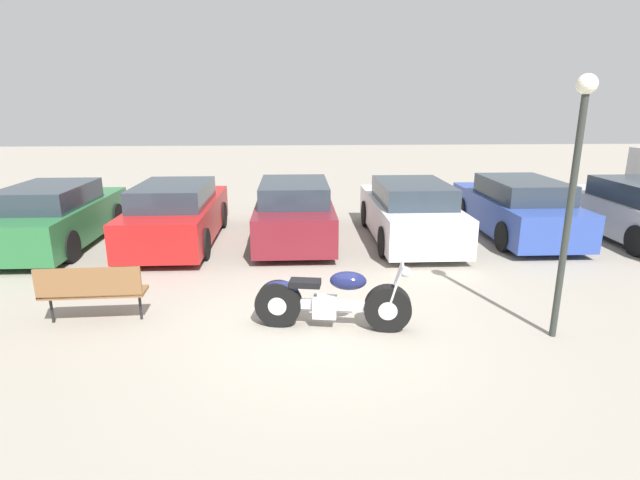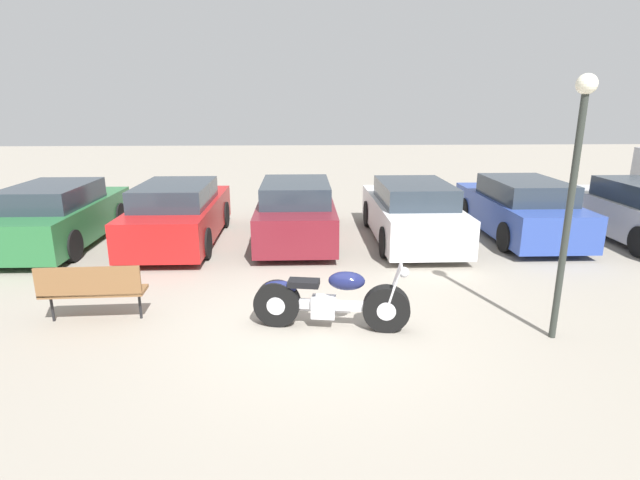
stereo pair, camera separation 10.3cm
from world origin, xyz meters
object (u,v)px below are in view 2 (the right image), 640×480
object	(u,v)px
parked_car_green	(59,216)
parked_car_maroon	(296,211)
parked_car_blue	(519,209)
motorcycle	(329,301)
parked_car_red	(179,214)
park_bench	(92,287)
lamp_post	(575,172)
parked_car_white	(411,213)

from	to	relation	value
parked_car_green	parked_car_maroon	size ratio (longest dim) A/B	1.00
parked_car_green	parked_car_blue	distance (m)	10.66
motorcycle	parked_car_red	distance (m)	5.60
parked_car_green	park_bench	world-z (taller)	parked_car_green
park_bench	parked_car_blue	bearing A→B (deg)	28.85
parked_car_blue	lamp_post	distance (m)	5.81
motorcycle	parked_car_blue	size ratio (longest dim) A/B	0.52
parked_car_white	motorcycle	bearing A→B (deg)	-115.24
parked_car_maroon	parked_car_green	bearing A→B (deg)	-177.36
parked_car_green	parked_car_white	bearing A→B (deg)	0.08
parked_car_red	motorcycle	bearing A→B (deg)	-55.50
motorcycle	park_bench	distance (m)	3.46
motorcycle	park_bench	world-z (taller)	motorcycle
parked_car_green	lamp_post	world-z (taller)	lamp_post
motorcycle	parked_car_red	world-z (taller)	parked_car_red
park_bench	parked_car_maroon	bearing A→B (deg)	56.80
parked_car_red	parked_car_blue	world-z (taller)	same
motorcycle	park_bench	bearing A→B (deg)	174.82
parked_car_white	park_bench	world-z (taller)	parked_car_white
motorcycle	parked_car_maroon	distance (m)	4.84
parked_car_green	parked_car_blue	bearing A→B (deg)	1.65
motorcycle	parked_car_green	bearing A→B (deg)	141.99
parked_car_red	parked_car_maroon	size ratio (longest dim) A/B	1.00
parked_car_blue	lamp_post	bearing A→B (deg)	-108.24
motorcycle	lamp_post	distance (m)	3.63
lamp_post	park_bench	bearing A→B (deg)	173.53
parked_car_maroon	park_bench	distance (m)	5.37
parked_car_green	park_bench	size ratio (longest dim) A/B	2.93
parked_car_red	parked_car_blue	size ratio (longest dim) A/B	1.00
parked_car_blue	parked_car_maroon	bearing A→B (deg)	-179.35
motorcycle	parked_car_red	size ratio (longest dim) A/B	0.52
motorcycle	parked_car_green	size ratio (longest dim) A/B	0.52
park_bench	lamp_post	distance (m)	6.79
parked_car_red	lamp_post	distance (m)	8.19
parked_car_red	parked_car_blue	xyz separation A→B (m)	(7.99, 0.25, 0.00)
parked_car_green	parked_car_white	world-z (taller)	same
lamp_post	parked_car_red	bearing A→B (deg)	141.09
parked_car_white	parked_car_blue	world-z (taller)	same
motorcycle	parked_car_maroon	bearing A→B (deg)	96.04
parked_car_red	parked_car_maroon	bearing A→B (deg)	4.12
motorcycle	parked_car_green	xyz separation A→B (m)	(-5.83, 4.56, 0.25)
parked_car_red	park_bench	world-z (taller)	parked_car_red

